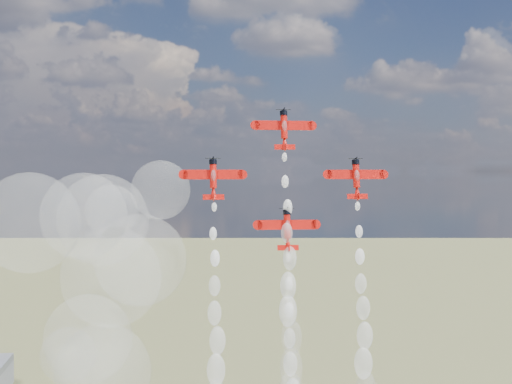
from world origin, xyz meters
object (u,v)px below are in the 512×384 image
object	(u,v)px
plane_lead	(284,129)
plane_slot	(287,229)
plane_right	(356,178)
plane_left	(213,178)

from	to	relation	value
plane_lead	plane_slot	world-z (taller)	plane_lead
plane_lead	plane_right	world-z (taller)	plane_lead
plane_right	plane_lead	bearing A→B (deg)	172.11
plane_left	plane_right	xyz separation A→B (m)	(29.12, 0.00, 0.00)
plane_left	plane_slot	bearing A→B (deg)	-7.89
plane_right	plane_slot	world-z (taller)	plane_right
plane_left	plane_lead	bearing A→B (deg)	7.89
plane_slot	plane_left	bearing A→B (deg)	172.11
plane_lead	plane_left	bearing A→B (deg)	-172.11
plane_right	plane_slot	size ratio (longest dim) A/B	1.00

